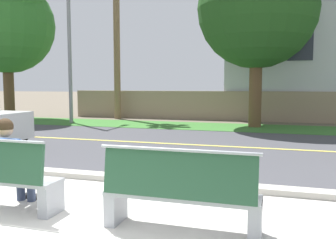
# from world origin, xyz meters

# --- Properties ---
(ground_plane) EXTENTS (140.00, 140.00, 0.00)m
(ground_plane) POSITION_xyz_m (0.00, 8.00, 0.00)
(ground_plane) COLOR #665B4C
(sidewalk_pavement) EXTENTS (44.00, 3.60, 0.01)m
(sidewalk_pavement) POSITION_xyz_m (0.00, 0.40, 0.01)
(sidewalk_pavement) COLOR beige
(sidewalk_pavement) RESTS_ON ground_plane
(curb_edge) EXTENTS (44.00, 0.30, 0.11)m
(curb_edge) POSITION_xyz_m (0.00, 2.35, 0.06)
(curb_edge) COLOR #ADA89E
(curb_edge) RESTS_ON ground_plane
(street_asphalt) EXTENTS (52.00, 8.00, 0.01)m
(street_asphalt) POSITION_xyz_m (0.00, 6.50, 0.00)
(street_asphalt) COLOR #424247
(street_asphalt) RESTS_ON ground_plane
(road_centre_line) EXTENTS (48.00, 0.14, 0.01)m
(road_centre_line) POSITION_xyz_m (0.00, 6.50, 0.01)
(road_centre_line) COLOR #E0CC4C
(road_centre_line) RESTS_ON ground_plane
(far_verge_grass) EXTENTS (48.00, 2.80, 0.02)m
(far_verge_grass) POSITION_xyz_m (0.00, 11.13, 0.01)
(far_verge_grass) COLOR #38702D
(far_verge_grass) RESTS_ON ground_plane
(bench_right) EXTENTS (1.81, 0.48, 1.01)m
(bench_right) POSITION_xyz_m (1.29, 0.49, 0.45)
(bench_right) COLOR #9EA0A8
(bench_right) RESTS_ON ground_plane
(seated_person_blue) EXTENTS (0.52, 0.68, 1.25)m
(seated_person_blue) POSITION_xyz_m (-1.16, 0.66, 0.68)
(seated_person_blue) COLOR #333D56
(seated_person_blue) RESTS_ON ground_plane
(streetlamp) EXTENTS (0.24, 2.10, 7.31)m
(streetlamp) POSITION_xyz_m (-6.49, 10.93, 4.16)
(streetlamp) COLOR gray
(streetlamp) RESTS_ON ground_plane
(shade_tree_far_left) EXTENTS (4.51, 4.51, 7.44)m
(shade_tree_far_left) POSITION_xyz_m (-10.03, 11.10, 4.84)
(shade_tree_far_left) COLOR brown
(shade_tree_far_left) RESTS_ON ground_plane
(garden_wall) EXTENTS (13.00, 0.36, 1.40)m
(garden_wall) POSITION_xyz_m (-1.50, 13.98, 0.70)
(garden_wall) COLOR gray
(garden_wall) RESTS_ON ground_plane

